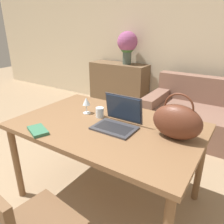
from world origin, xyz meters
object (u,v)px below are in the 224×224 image
object	(u,v)px
drinking_glass	(100,112)
flower_vase	(127,44)
wine_glass	(86,102)
couch	(215,120)
laptop	(119,119)
handbag	(177,121)

from	to	relation	value
drinking_glass	flower_vase	bearing A→B (deg)	113.48
drinking_glass	wine_glass	distance (m)	0.17
couch	wine_glass	xyz separation A→B (m)	(-0.93, -1.72, 0.60)
couch	laptop	size ratio (longest dim) A/B	5.73
wine_glass	handbag	world-z (taller)	handbag
drinking_glass	wine_glass	size ratio (longest dim) A/B	0.57
laptop	wine_glass	distance (m)	0.41
couch	handbag	bearing A→B (deg)	-92.44
wine_glass	handbag	size ratio (longest dim) A/B	0.44
handbag	couch	bearing A→B (deg)	87.56
laptop	flower_vase	world-z (taller)	flower_vase
handbag	flower_vase	size ratio (longest dim) A/B	0.61
laptop	wine_glass	xyz separation A→B (m)	(-0.40, 0.08, 0.04)
couch	flower_vase	distance (m)	1.98
handbag	flower_vase	world-z (taller)	flower_vase
handbag	laptop	bearing A→B (deg)	-173.48
couch	drinking_glass	bearing A→B (deg)	-114.03
couch	flower_vase	bearing A→B (deg)	166.08
couch	laptop	distance (m)	1.95
laptop	handbag	distance (m)	0.46
drinking_glass	flower_vase	distance (m)	2.37
couch	handbag	world-z (taller)	handbag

